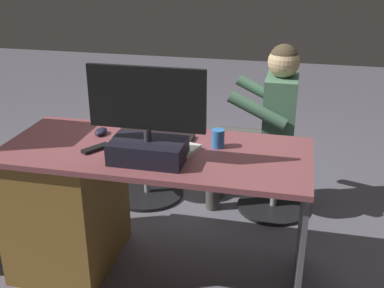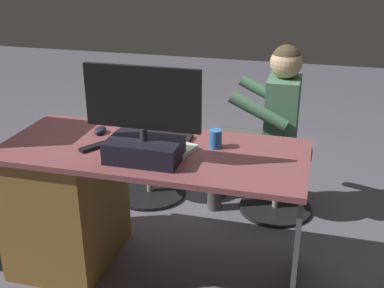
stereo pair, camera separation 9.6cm
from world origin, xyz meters
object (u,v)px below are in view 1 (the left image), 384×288
at_px(desk, 85,200).
at_px(teddy_bear, 145,115).
at_px(monitor, 148,132).
at_px(person, 265,115).
at_px(office_chair_teddy, 146,162).
at_px(visitor_chair, 276,172).
at_px(keyboard, 154,137).
at_px(tv_remote, 96,148).
at_px(computer_mouse, 101,131).
at_px(cup, 218,138).

height_order(desk, teddy_bear, teddy_bear).
relative_size(monitor, person, 0.48).
relative_size(office_chair_teddy, visitor_chair, 1.07).
bearing_deg(office_chair_teddy, keyboard, 112.46).
xyz_separation_m(office_chair_teddy, teddy_bear, (-0.00, -0.01, 0.35)).
height_order(teddy_bear, visitor_chair, teddy_bear).
relative_size(monitor, visitor_chair, 1.12).
relative_size(tv_remote, office_chair_teddy, 0.28).
bearing_deg(tv_remote, office_chair_teddy, -54.62).
bearing_deg(person, teddy_bear, -0.45).
bearing_deg(desk, office_chair_teddy, -95.08).
distance_m(tv_remote, office_chair_teddy, 1.06).
distance_m(teddy_bear, person, 0.83).
bearing_deg(teddy_bear, visitor_chair, 179.63).
xyz_separation_m(desk, computer_mouse, (-0.07, -0.13, 0.37)).
height_order(computer_mouse, cup, cup).
distance_m(desk, teddy_bear, 0.89).
xyz_separation_m(cup, teddy_bear, (0.65, -0.76, -0.18)).
relative_size(keyboard, computer_mouse, 4.38).
relative_size(teddy_bear, visitor_chair, 0.66).
bearing_deg(teddy_bear, office_chair_teddy, 90.00).
relative_size(tv_remote, visitor_chair, 0.30).
distance_m(monitor, computer_mouse, 0.46).
height_order(computer_mouse, teddy_bear, teddy_bear).
bearing_deg(office_chair_teddy, computer_mouse, 89.62).
distance_m(keyboard, person, 0.90).
height_order(tv_remote, visitor_chair, tv_remote).
bearing_deg(person, monitor, 64.43).
bearing_deg(computer_mouse, visitor_chair, -141.89).
height_order(office_chair_teddy, person, person).
bearing_deg(visitor_chair, tv_remote, 46.97).
xyz_separation_m(keyboard, visitor_chair, (-0.63, -0.72, -0.48)).
height_order(desk, tv_remote, tv_remote).
bearing_deg(person, keyboard, 53.58).
height_order(cup, teddy_bear, cup).
xyz_separation_m(desk, visitor_chair, (-1.00, -0.85, -0.12)).
bearing_deg(cup, keyboard, -6.00).
xyz_separation_m(visitor_chair, person, (0.10, 0.00, 0.40)).
distance_m(desk, computer_mouse, 0.40).
bearing_deg(teddy_bear, computer_mouse, 89.63).
xyz_separation_m(keyboard, person, (-0.53, -0.72, -0.08)).
relative_size(desk, cup, 16.60).
height_order(keyboard, visitor_chair, keyboard).
distance_m(office_chair_teddy, visitor_chair, 0.92).
distance_m(keyboard, visitor_chair, 1.07).
bearing_deg(office_chair_teddy, cup, 130.70).
distance_m(cup, visitor_chair, 0.96).
bearing_deg(tv_remote, visitor_chair, -100.90).
bearing_deg(desk, computer_mouse, -119.40).
bearing_deg(desk, keyboard, -160.40).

